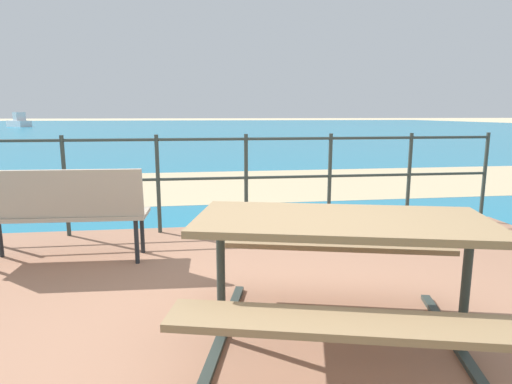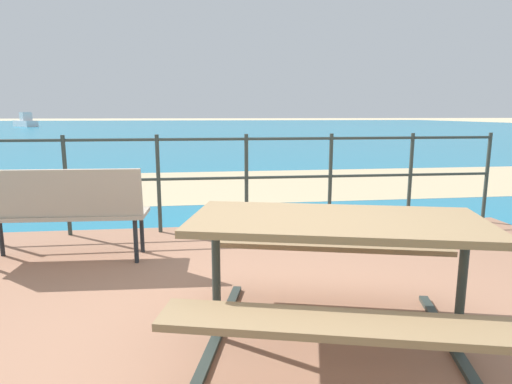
{
  "view_description": "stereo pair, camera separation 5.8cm",
  "coord_description": "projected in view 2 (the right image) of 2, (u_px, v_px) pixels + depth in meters",
  "views": [
    {
      "loc": [
        -0.53,
        -2.38,
        1.39
      ],
      "look_at": [
        0.07,
        2.11,
        0.55
      ],
      "focal_mm": 30.07,
      "sensor_mm": 36.0,
      "label": 1
    },
    {
      "loc": [
        -0.47,
        -2.39,
        1.39
      ],
      "look_at": [
        0.07,
        2.11,
        0.55
      ],
      "focal_mm": 30.07,
      "sensor_mm": 36.0,
      "label": 2
    }
  ],
  "objects": [
    {
      "name": "ground_plane",
      "position": [
        285.0,
        342.0,
        2.64
      ],
      "size": [
        240.0,
        240.0,
        0.0
      ],
      "primitive_type": "plane",
      "color": "beige"
    },
    {
      "name": "patio_paving",
      "position": [
        285.0,
        337.0,
        2.63
      ],
      "size": [
        6.4,
        5.2,
        0.06
      ],
      "primitive_type": "cube",
      "color": "#996B51",
      "rests_on": "ground"
    },
    {
      "name": "sea_water",
      "position": [
        209.0,
        128.0,
        41.69
      ],
      "size": [
        90.0,
        90.0,
        0.01
      ],
      "primitive_type": "cube",
      "color": "teal",
      "rests_on": "ground"
    },
    {
      "name": "beach_strip",
      "position": [
        229.0,
        185.0,
        8.43
      ],
      "size": [
        54.05,
        4.59,
        0.01
      ],
      "primitive_type": "cube",
      "rotation": [
        0.0,
        0.0,
        0.02
      ],
      "color": "tan",
      "rests_on": "ground"
    },
    {
      "name": "picnic_table",
      "position": [
        336.0,
        251.0,
        2.38
      ],
      "size": [
        1.9,
        1.77,
        0.76
      ],
      "rotation": [
        0.0,
        0.0,
        -0.25
      ],
      "color": "#8C704C",
      "rests_on": "patio_paving"
    },
    {
      "name": "park_bench",
      "position": [
        61.0,
        207.0,
        3.79
      ],
      "size": [
        1.48,
        0.47,
        0.86
      ],
      "rotation": [
        0.0,
        0.0,
        3.1
      ],
      "color": "tan",
      "rests_on": "patio_paving"
    },
    {
      "name": "railing_fence",
      "position": [
        246.0,
        172.0,
        4.86
      ],
      "size": [
        5.94,
        0.04,
        1.1
      ],
      "color": "#2D3833",
      "rests_on": "patio_paving"
    },
    {
      "name": "boat_near",
      "position": [
        25.0,
        122.0,
        45.02
      ],
      "size": [
        3.46,
        3.79,
        1.5
      ],
      "rotation": [
        0.0,
        0.0,
        2.29
      ],
      "color": "silver",
      "rests_on": "sea_water"
    }
  ]
}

